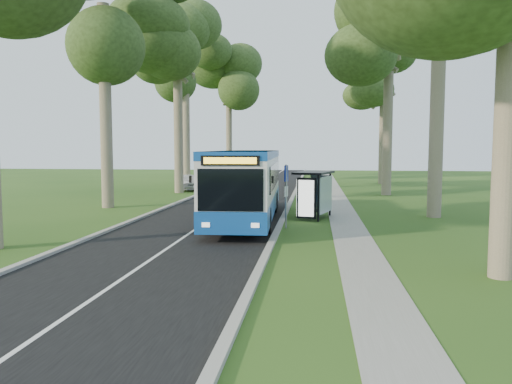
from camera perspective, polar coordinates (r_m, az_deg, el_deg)
ground at (r=20.15m, az=2.32°, el=-4.87°), size 120.00×120.00×0.00m
road at (r=30.41m, az=-2.80°, el=-1.50°), size 7.00×100.00×0.02m
kerb_east at (r=30.02m, az=3.80°, el=-1.50°), size 0.25×100.00×0.12m
kerb_west at (r=31.17m, az=-9.16°, el=-1.31°), size 0.25×100.00×0.12m
centre_line at (r=30.41m, az=-2.80°, el=-1.48°), size 0.12×100.00×0.00m
footpath at (r=30.03m, az=9.53°, el=-1.65°), size 1.50×100.00×0.02m
bus at (r=23.89m, az=-1.03°, el=0.86°), size 3.15×12.69×3.34m
bus_stop_sign at (r=21.53m, az=3.46°, el=0.35°), size 0.16×0.38×2.77m
bus_shelter at (r=24.47m, az=6.94°, el=0.68°), size 2.13×2.99×2.31m
litter_bin at (r=28.16m, az=5.17°, el=-1.11°), size 0.52×0.52×0.91m
car_white at (r=41.76m, az=-7.67°, el=1.15°), size 2.97×4.31×1.36m
car_silver at (r=46.99m, az=-5.15°, el=1.69°), size 1.81×4.66×1.51m
tree_west_b at (r=31.41m, az=-17.11°, el=20.21°), size 5.20×5.20×15.95m
tree_west_c at (r=40.13m, az=-9.01°, el=17.09°), size 5.20×5.20×16.07m
tree_west_d at (r=50.24m, az=-8.09°, el=15.42°), size 5.20×5.20×17.01m
tree_west_e at (r=59.28m, az=-3.13°, el=13.34°), size 5.20×5.20×16.30m
tree_east_c at (r=39.18m, az=15.06°, el=17.92°), size 5.20×5.20×16.65m
tree_east_d at (r=50.70m, az=14.39°, el=12.81°), size 5.20×5.20×14.14m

